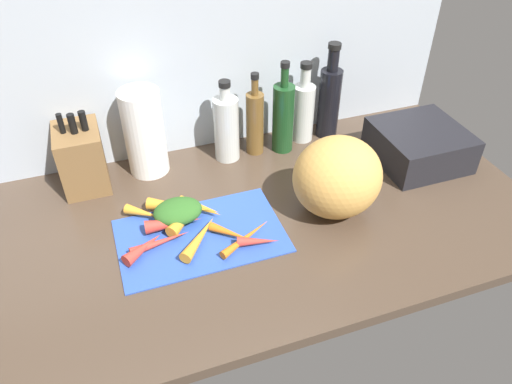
# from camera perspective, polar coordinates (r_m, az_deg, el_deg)

# --- Properties ---
(ground_plane) EXTENTS (1.70, 0.80, 0.03)m
(ground_plane) POSITION_cam_1_polar(r_m,az_deg,el_deg) (1.30, -4.12, -3.97)
(ground_plane) COLOR #47382B
(wall_back) EXTENTS (1.70, 0.03, 0.60)m
(wall_back) POSITION_cam_1_polar(r_m,az_deg,el_deg) (1.45, -9.10, 15.28)
(wall_back) COLOR #ADB7C1
(wall_back) RESTS_ON ground_plane
(cutting_board) EXTENTS (0.41, 0.26, 0.01)m
(cutting_board) POSITION_cam_1_polar(r_m,az_deg,el_deg) (1.25, -6.40, -4.98)
(cutting_board) COLOR #2D51B7
(cutting_board) RESTS_ON ground_plane
(carrot_0) EXTENTS (0.14, 0.05, 0.04)m
(carrot_0) POSITION_cam_1_polar(r_m,az_deg,el_deg) (1.27, -9.52, -3.56)
(carrot_0) COLOR red
(carrot_0) RESTS_ON cutting_board
(carrot_1) EXTENTS (0.11, 0.05, 0.03)m
(carrot_1) POSITION_cam_1_polar(r_m,az_deg,el_deg) (1.21, 0.24, -5.71)
(carrot_1) COLOR red
(carrot_1) RESTS_ON cutting_board
(carrot_2) EXTENTS (0.16, 0.11, 0.03)m
(carrot_2) POSITION_cam_1_polar(r_m,az_deg,el_deg) (1.31, -9.06, -1.69)
(carrot_2) COLOR orange
(carrot_2) RESTS_ON cutting_board
(carrot_3) EXTENTS (0.10, 0.09, 0.03)m
(carrot_3) POSITION_cam_1_polar(r_m,az_deg,el_deg) (1.32, -12.86, -2.39)
(carrot_3) COLOR orange
(carrot_3) RESTS_ON cutting_board
(carrot_4) EXTENTS (0.12, 0.12, 0.03)m
(carrot_4) POSITION_cam_1_polar(r_m,az_deg,el_deg) (1.28, -8.10, -2.85)
(carrot_4) COLOR orange
(carrot_4) RESTS_ON cutting_board
(carrot_5) EXTENTS (0.10, 0.10, 0.02)m
(carrot_5) POSITION_cam_1_polar(r_m,az_deg,el_deg) (1.23, -2.96, -4.76)
(carrot_5) COLOR orange
(carrot_5) RESTS_ON cutting_board
(carrot_6) EXTENTS (0.15, 0.05, 0.02)m
(carrot_6) POSITION_cam_1_polar(r_m,az_deg,el_deg) (1.23, -10.99, -5.69)
(carrot_6) COLOR red
(carrot_6) RESTS_ON cutting_board
(carrot_7) EXTENTS (0.09, 0.09, 0.02)m
(carrot_7) POSITION_cam_1_polar(r_m,az_deg,el_deg) (1.30, -5.98, -1.98)
(carrot_7) COLOR orange
(carrot_7) RESTS_ON cutting_board
(carrot_8) EXTENTS (0.11, 0.10, 0.03)m
(carrot_8) POSITION_cam_1_polar(r_m,az_deg,el_deg) (1.31, -6.58, -1.69)
(carrot_8) COLOR orange
(carrot_8) RESTS_ON cutting_board
(carrot_9) EXTENTS (0.11, 0.09, 0.03)m
(carrot_9) POSITION_cam_1_polar(r_m,az_deg,el_deg) (1.22, -12.88, -6.29)
(carrot_9) COLOR red
(carrot_9) RESTS_ON cutting_board
(carrot_10) EXTENTS (0.16, 0.10, 0.02)m
(carrot_10) POSITION_cam_1_polar(r_m,az_deg,el_deg) (1.22, -1.15, -5.27)
(carrot_10) COLOR orange
(carrot_10) RESTS_ON cutting_board
(carrot_11) EXTENTS (0.13, 0.14, 0.03)m
(carrot_11) POSITION_cam_1_polar(r_m,az_deg,el_deg) (1.22, -6.52, -5.21)
(carrot_11) COLOR orange
(carrot_11) RESTS_ON cutting_board
(carrot_greens_pile) EXTENTS (0.13, 0.10, 0.05)m
(carrot_greens_pile) POSITION_cam_1_polar(r_m,az_deg,el_deg) (1.28, -9.03, -2.21)
(carrot_greens_pile) COLOR #2D6023
(carrot_greens_pile) RESTS_ON cutting_board
(winter_squash) EXTENTS (0.23, 0.21, 0.22)m
(winter_squash) POSITION_cam_1_polar(r_m,az_deg,el_deg) (1.28, 9.37, 1.69)
(winter_squash) COLOR gold
(winter_squash) RESTS_ON ground_plane
(knife_block) EXTENTS (0.12, 0.15, 0.23)m
(knife_block) POSITION_cam_1_polar(r_m,az_deg,el_deg) (1.44, -19.49, 3.76)
(knife_block) COLOR brown
(knife_block) RESTS_ON ground_plane
(paper_towel_roll) EXTENTS (0.11, 0.11, 0.26)m
(paper_towel_roll) POSITION_cam_1_polar(r_m,az_deg,el_deg) (1.44, -12.78, 6.71)
(paper_towel_roll) COLOR white
(paper_towel_roll) RESTS_ON ground_plane
(bottle_0) EXTENTS (0.07, 0.07, 0.25)m
(bottle_0) POSITION_cam_1_polar(r_m,az_deg,el_deg) (1.47, -3.44, 7.44)
(bottle_0) COLOR silver
(bottle_0) RESTS_ON ground_plane
(bottle_1) EXTENTS (0.05, 0.05, 0.26)m
(bottle_1) POSITION_cam_1_polar(r_m,az_deg,el_deg) (1.50, -0.13, 8.10)
(bottle_1) COLOR brown
(bottle_1) RESTS_ON ground_plane
(bottle_2) EXTENTS (0.07, 0.07, 0.29)m
(bottle_2) POSITION_cam_1_polar(r_m,az_deg,el_deg) (1.51, 3.16, 8.67)
(bottle_2) COLOR #19421E
(bottle_2) RESTS_ON ground_plane
(bottle_3) EXTENTS (0.07, 0.07, 0.26)m
(bottle_3) POSITION_cam_1_polar(r_m,az_deg,el_deg) (1.57, 5.49, 9.40)
(bottle_3) COLOR silver
(bottle_3) RESTS_ON ground_plane
(bottle_4) EXTENTS (0.07, 0.07, 0.31)m
(bottle_4) POSITION_cam_1_polar(r_m,az_deg,el_deg) (1.59, 8.46, 10.51)
(bottle_4) COLOR black
(bottle_4) RESTS_ON ground_plane
(dish_rack) EXTENTS (0.25, 0.25, 0.11)m
(dish_rack) POSITION_cam_1_polar(r_m,az_deg,el_deg) (1.56, 18.32, 5.18)
(dish_rack) COLOR black
(dish_rack) RESTS_ON ground_plane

